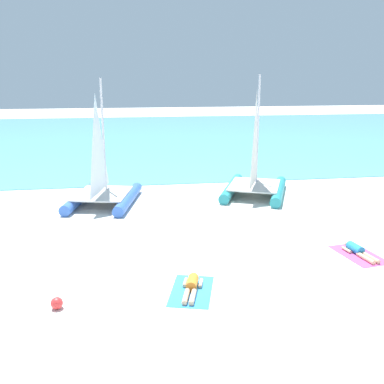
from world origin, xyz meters
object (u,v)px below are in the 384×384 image
object	(u,v)px
sailboat_teal	(255,178)
beach_ball	(57,303)
sailboat_blue	(103,186)
sunbather_left	(192,286)
towel_right	(359,255)
sunbather_right	(358,250)
towel_left	(191,291)

from	to	relation	value
sailboat_teal	beach_ball	xyz separation A→B (m)	(-8.09, -9.81, -0.71)
sailboat_blue	sunbather_left	world-z (taller)	sailboat_blue
sunbather_left	towel_right	distance (m)	6.03
sunbather_right	beach_ball	world-z (taller)	sunbather_right
towel_left	sunbather_right	bearing A→B (deg)	16.36
sailboat_teal	sunbather_right	world-z (taller)	sailboat_teal
sailboat_blue	sunbather_right	size ratio (longest dim) A/B	3.59
sailboat_blue	sunbather_right	xyz separation A→B (m)	(8.52, -7.27, -0.71)
towel_right	beach_ball	bearing A→B (deg)	-167.59
towel_left	beach_ball	size ratio (longest dim) A/B	6.13
towel_left	towel_right	bearing A→B (deg)	15.74
towel_left	beach_ball	xyz separation A→B (m)	(-3.51, -0.41, 0.15)
sailboat_teal	sunbather_left	size ratio (longest dim) A/B	3.73
beach_ball	sailboat_teal	bearing A→B (deg)	50.48
sailboat_blue	sunbather_left	xyz separation A→B (m)	(2.71, -8.92, -0.71)
beach_ball	sunbather_right	bearing A→B (deg)	12.81
towel_left	towel_right	size ratio (longest dim) A/B	1.00
sailboat_blue	sunbather_right	bearing A→B (deg)	-27.87
beach_ball	towel_left	bearing A→B (deg)	6.69
sunbather_right	beach_ball	xyz separation A→B (m)	(-9.33, -2.12, 0.02)
towel_left	beach_ball	world-z (taller)	beach_ball
sunbather_left	towel_right	world-z (taller)	sunbather_left
sailboat_blue	sunbather_left	size ratio (longest dim) A/B	3.63
sailboat_blue	towel_left	distance (m)	9.41
sunbather_right	sunbather_left	bearing A→B (deg)	-172.74
towel_left	sunbather_left	world-z (taller)	sunbather_left
sailboat_blue	sunbather_left	bearing A→B (deg)	-60.46
towel_left	towel_right	distance (m)	6.06
sunbather_left	beach_ball	size ratio (longest dim) A/B	5.00
sunbather_left	beach_ball	world-z (taller)	sunbather_left
sailboat_teal	towel_right	distance (m)	7.90
sunbather_right	beach_ball	distance (m)	9.57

